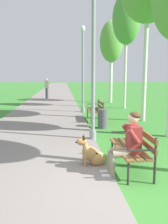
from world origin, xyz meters
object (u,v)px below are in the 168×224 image
dog_shepherd (93,155)px  birch_tree_fifth (111,42)px  park_bench_mid (96,109)px  pedestrian_distant (47,89)px  litter_bin (103,119)px  lamp_post_near (93,60)px  park_bench_near (134,145)px  person_seated_on_near_bench (128,141)px  lamp_post_mid (83,69)px  birch_tree_fourth (127,20)px

dog_shepherd → birch_tree_fifth: size_ratio=0.15×
park_bench_mid → pedestrian_distant: size_ratio=0.91×
litter_bin → lamp_post_near: bearing=-109.8°
park_bench_near → park_bench_mid: same height
person_seated_on_near_bench → park_bench_mid: bearing=88.0°
person_seated_on_near_bench → lamp_post_near: 3.10m
park_bench_near → litter_bin: (0.02, 3.86, -0.16)m
park_bench_near → person_seated_on_near_bench: size_ratio=1.20×
lamp_post_mid → litter_bin: lamp_post_mid is taller
lamp_post_near → park_bench_near: bearing=-76.7°
park_bench_mid → birch_tree_fifth: size_ratio=0.27×
park_bench_near → dog_shepherd: bearing=164.2°
dog_shepherd → litter_bin: dog_shepherd is taller
birch_tree_fourth → pedestrian_distant: 8.61m
dog_shepherd → litter_bin: size_ratio=1.19×
lamp_post_mid → birch_tree_fifth: birch_tree_fifth is taller
litter_bin → pedestrian_distant: (-2.71, 10.90, 0.49)m
lamp_post_mid → litter_bin: bearing=-83.7°
park_bench_mid → park_bench_near: bearing=-89.9°
lamp_post_mid → person_seated_on_near_bench: bearing=-88.7°
birch_tree_fifth → park_bench_mid: bearing=-106.4°
birch_tree_fifth → litter_bin: (-1.93, -8.14, -3.78)m
dog_shepherd → person_seated_on_near_bench: bearing=-40.8°
lamp_post_mid → litter_bin: 4.21m
birch_tree_fourth → birch_tree_fifth: (-0.21, 3.04, -0.84)m
park_bench_near → litter_bin: park_bench_near is taller
dog_shepherd → birch_tree_fourth: (2.97, 8.73, 4.71)m
lamp_post_mid → lamp_post_near: bearing=-91.7°
lamp_post_near → dog_shepherd: bearing=-97.4°
birch_tree_fifth → birch_tree_fourth: bearing=-86.1°
birch_tree_fourth → dog_shepherd: bearing=-108.8°
person_seated_on_near_bench → pedestrian_distant: (-2.48, 15.05, 0.16)m
litter_bin → park_bench_mid: bearing=91.2°
pedestrian_distant → dog_shepherd: bearing=-82.6°
park_bench_near → lamp_post_mid: size_ratio=0.35×
person_seated_on_near_bench → birch_tree_fourth: 10.47m
person_seated_on_near_bench → pedestrian_distant: 15.26m
birch_tree_fifth → pedestrian_distant: birch_tree_fifth is taller
dog_shepherd → lamp_post_near: 2.95m
lamp_post_mid → dog_shepherd: bearing=-93.3°
pedestrian_distant → park_bench_near: bearing=-79.7°
park_bench_near → lamp_post_mid: 7.80m
park_bench_near → dog_shepherd: park_bench_near is taller
lamp_post_near → pedestrian_distant: (-2.15, 12.46, -1.51)m
person_seated_on_near_bench → pedestrian_distant: pedestrian_distant is taller
park_bench_near → park_bench_mid: 5.33m
birch_tree_fourth → litter_bin: birch_tree_fourth is taller
park_bench_near → park_bench_mid: bearing=90.1°
lamp_post_mid → park_bench_mid: bearing=-80.5°
lamp_post_mid → litter_bin: size_ratio=6.20×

